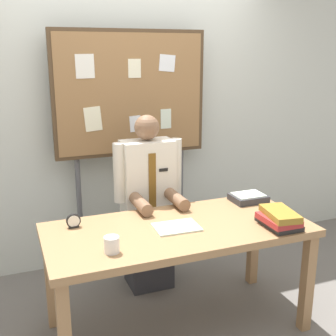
{
  "coord_description": "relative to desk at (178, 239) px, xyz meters",
  "views": [
    {
      "loc": [
        -1.01,
        -2.4,
        1.87
      ],
      "look_at": [
        0.0,
        0.19,
        1.11
      ],
      "focal_mm": 45.75,
      "sensor_mm": 36.0,
      "label": 1
    }
  ],
  "objects": [
    {
      "name": "coffee_mug",
      "position": [
        -0.5,
        -0.21,
        0.14
      ],
      "size": [
        0.09,
        0.09,
        0.1
      ],
      "primitive_type": "cylinder",
      "color": "white",
      "rests_on": "desk"
    },
    {
      "name": "ground_plane",
      "position": [
        0.0,
        0.0,
        -0.67
      ],
      "size": [
        12.0,
        12.0,
        0.0
      ],
      "primitive_type": "plane",
      "color": "slate"
    },
    {
      "name": "paper_tray",
      "position": [
        0.69,
        0.26,
        0.12
      ],
      "size": [
        0.26,
        0.2,
        0.06
      ],
      "color": "#333338",
      "rests_on": "desk"
    },
    {
      "name": "bulletin_board",
      "position": [
        -0.0,
        1.03,
        0.83
      ],
      "size": [
        1.29,
        0.09,
        2.04
      ],
      "color": "#4C3823",
      "rests_on": "ground_plane"
    },
    {
      "name": "open_notebook",
      "position": [
        -0.02,
        -0.02,
        0.09
      ],
      "size": [
        0.3,
        0.22,
        0.01
      ],
      "primitive_type": "cube",
      "rotation": [
        0.0,
        0.0,
        -0.04
      ],
      "color": "silver",
      "rests_on": "desk"
    },
    {
      "name": "desk",
      "position": [
        0.0,
        0.0,
        0.0
      ],
      "size": [
        1.74,
        0.79,
        0.76
      ],
      "color": "#9E754C",
      "rests_on": "ground_plane"
    },
    {
      "name": "back_wall",
      "position": [
        0.0,
        1.23,
        0.68
      ],
      "size": [
        6.4,
        0.08,
        2.7
      ],
      "primitive_type": "cube",
      "color": "silver",
      "rests_on": "ground_plane"
    },
    {
      "name": "person",
      "position": [
        0.0,
        0.62,
        -0.01
      ],
      "size": [
        0.55,
        0.56,
        1.41
      ],
      "color": "#2D2D33",
      "rests_on": "ground_plane"
    },
    {
      "name": "desk_clock",
      "position": [
        -0.64,
        0.23,
        0.13
      ],
      "size": [
        0.09,
        0.04,
        0.09
      ],
      "color": "black",
      "rests_on": "desk"
    },
    {
      "name": "book_stack",
      "position": [
        0.61,
        -0.25,
        0.15
      ],
      "size": [
        0.22,
        0.32,
        0.12
      ],
      "color": "#262626",
      "rests_on": "desk"
    }
  ]
}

